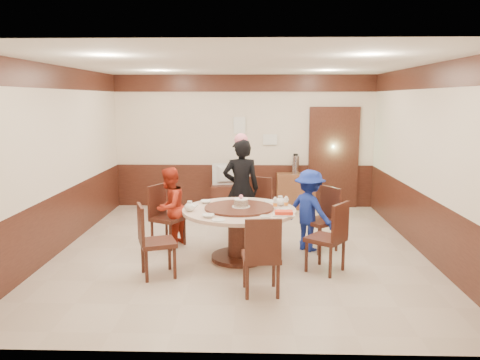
{
  "coord_description": "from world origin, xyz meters",
  "views": [
    {
      "loc": [
        0.19,
        -6.96,
        2.31
      ],
      "look_at": [
        -0.0,
        -0.04,
        1.1
      ],
      "focal_mm": 35.0,
      "sensor_mm": 36.0,
      "label": 1
    }
  ],
  "objects_px": {
    "person_blue": "(310,210)",
    "thermos": "(295,165)",
    "person_red": "(170,207)",
    "birthday_cake": "(241,203)",
    "television": "(232,174)",
    "shrimp_platter": "(284,213)",
    "side_cabinet": "(296,191)",
    "tv_stand": "(232,197)",
    "banquet_table": "(239,223)",
    "person_standing": "(241,189)"
  },
  "relations": [
    {
      "from": "television",
      "to": "side_cabinet",
      "type": "bearing_deg",
      "value": 171.06
    },
    {
      "from": "person_blue",
      "to": "thermos",
      "type": "xyz_separation_m",
      "value": [
        0.03,
        2.77,
        0.31
      ]
    },
    {
      "from": "banquet_table",
      "to": "tv_stand",
      "type": "bearing_deg",
      "value": 94.57
    },
    {
      "from": "shrimp_platter",
      "to": "television",
      "type": "height_order",
      "value": "television"
    },
    {
      "from": "television",
      "to": "side_cabinet",
      "type": "distance_m",
      "value": 1.4
    },
    {
      "from": "person_red",
      "to": "tv_stand",
      "type": "xyz_separation_m",
      "value": [
        0.85,
        2.63,
        -0.38
      ]
    },
    {
      "from": "banquet_table",
      "to": "thermos",
      "type": "relative_size",
      "value": 4.28
    },
    {
      "from": "person_red",
      "to": "side_cabinet",
      "type": "bearing_deg",
      "value": 160.75
    },
    {
      "from": "person_blue",
      "to": "television",
      "type": "bearing_deg",
      "value": -17.94
    },
    {
      "from": "banquet_table",
      "to": "thermos",
      "type": "height_order",
      "value": "thermos"
    },
    {
      "from": "birthday_cake",
      "to": "television",
      "type": "relative_size",
      "value": 0.32
    },
    {
      "from": "shrimp_platter",
      "to": "television",
      "type": "bearing_deg",
      "value": 103.73
    },
    {
      "from": "person_red",
      "to": "television",
      "type": "distance_m",
      "value": 2.77
    },
    {
      "from": "person_blue",
      "to": "tv_stand",
      "type": "distance_m",
      "value": 3.06
    },
    {
      "from": "television",
      "to": "side_cabinet",
      "type": "height_order",
      "value": "television"
    },
    {
      "from": "tv_stand",
      "to": "side_cabinet",
      "type": "distance_m",
      "value": 1.36
    },
    {
      "from": "birthday_cake",
      "to": "thermos",
      "type": "distance_m",
      "value": 3.4
    },
    {
      "from": "person_standing",
      "to": "tv_stand",
      "type": "bearing_deg",
      "value": -89.33
    },
    {
      "from": "television",
      "to": "birthday_cake",
      "type": "bearing_deg",
      "value": 84.8
    },
    {
      "from": "birthday_cake",
      "to": "shrimp_platter",
      "type": "relative_size",
      "value": 0.85
    },
    {
      "from": "thermos",
      "to": "tv_stand",
      "type": "bearing_deg",
      "value": -178.72
    },
    {
      "from": "person_red",
      "to": "birthday_cake",
      "type": "xyz_separation_m",
      "value": [
        1.13,
        -0.57,
        0.21
      ]
    },
    {
      "from": "banquet_table",
      "to": "person_red",
      "type": "bearing_deg",
      "value": 153.11
    },
    {
      "from": "banquet_table",
      "to": "person_red",
      "type": "relative_size",
      "value": 1.29
    },
    {
      "from": "person_standing",
      "to": "television",
      "type": "bearing_deg",
      "value": -89.33
    },
    {
      "from": "banquet_table",
      "to": "shrimp_platter",
      "type": "xyz_separation_m",
      "value": [
        0.61,
        -0.36,
        0.24
      ]
    },
    {
      "from": "shrimp_platter",
      "to": "tv_stand",
      "type": "relative_size",
      "value": 0.35
    },
    {
      "from": "person_red",
      "to": "banquet_table",
      "type": "bearing_deg",
      "value": 83.52
    },
    {
      "from": "person_blue",
      "to": "banquet_table",
      "type": "bearing_deg",
      "value": 69.43
    },
    {
      "from": "shrimp_platter",
      "to": "side_cabinet",
      "type": "bearing_deg",
      "value": 82.25
    },
    {
      "from": "side_cabinet",
      "to": "shrimp_platter",
      "type": "bearing_deg",
      "value": -97.75
    },
    {
      "from": "birthday_cake",
      "to": "television",
      "type": "xyz_separation_m",
      "value": [
        -0.28,
        3.2,
        -0.11
      ]
    },
    {
      "from": "tv_stand",
      "to": "side_cabinet",
      "type": "bearing_deg",
      "value": 1.27
    },
    {
      "from": "shrimp_platter",
      "to": "television",
      "type": "relative_size",
      "value": 0.37
    },
    {
      "from": "person_standing",
      "to": "banquet_table",
      "type": "bearing_deg",
      "value": 83.85
    },
    {
      "from": "banquet_table",
      "to": "birthday_cake",
      "type": "relative_size",
      "value": 6.34
    },
    {
      "from": "birthday_cake",
      "to": "television",
      "type": "height_order",
      "value": "same"
    },
    {
      "from": "tv_stand",
      "to": "shrimp_platter",
      "type": "bearing_deg",
      "value": -76.27
    },
    {
      "from": "banquet_table",
      "to": "person_standing",
      "type": "distance_m",
      "value": 1.13
    },
    {
      "from": "shrimp_platter",
      "to": "television",
      "type": "distance_m",
      "value": 3.66
    },
    {
      "from": "thermos",
      "to": "banquet_table",
      "type": "bearing_deg",
      "value": -108.61
    },
    {
      "from": "side_cabinet",
      "to": "thermos",
      "type": "xyz_separation_m",
      "value": [
        -0.02,
        0.0,
        0.56
      ]
    },
    {
      "from": "person_red",
      "to": "shrimp_platter",
      "type": "height_order",
      "value": "person_red"
    },
    {
      "from": "tv_stand",
      "to": "thermos",
      "type": "height_order",
      "value": "thermos"
    },
    {
      "from": "person_standing",
      "to": "birthday_cake",
      "type": "bearing_deg",
      "value": 85.17
    },
    {
      "from": "shrimp_platter",
      "to": "side_cabinet",
      "type": "distance_m",
      "value": 3.64
    },
    {
      "from": "tv_stand",
      "to": "side_cabinet",
      "type": "relative_size",
      "value": 1.06
    },
    {
      "from": "birthday_cake",
      "to": "shrimp_platter",
      "type": "height_order",
      "value": "birthday_cake"
    },
    {
      "from": "person_blue",
      "to": "birthday_cake",
      "type": "distance_m",
      "value": 1.15
    },
    {
      "from": "banquet_table",
      "to": "thermos",
      "type": "xyz_separation_m",
      "value": [
        1.09,
        3.22,
        0.41
      ]
    }
  ]
}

